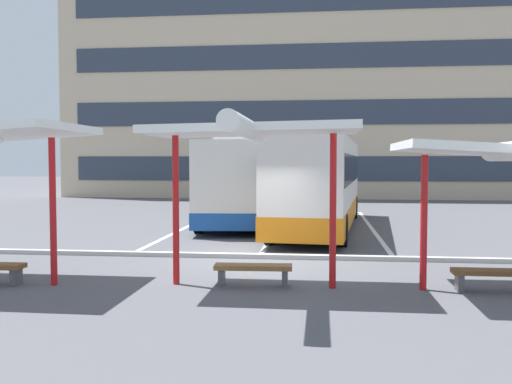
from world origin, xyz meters
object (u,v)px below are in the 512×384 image
(coach_bus_0, at_px, (236,182))
(bench_2, at_px, (493,275))
(coach_bus_1, at_px, (320,184))
(waiting_shelter_2, at_px, (499,154))
(waiting_shelter_1, at_px, (252,134))
(bench_1, at_px, (253,270))

(coach_bus_0, xyz_separation_m, bench_2, (7.05, -12.40, -1.42))
(coach_bus_1, relative_size, waiting_shelter_2, 2.49)
(coach_bus_0, bearing_deg, waiting_shelter_2, -60.86)
(waiting_shelter_2, bearing_deg, bench_2, 90.00)
(waiting_shelter_1, height_order, waiting_shelter_2, waiting_shelter_1)
(waiting_shelter_1, bearing_deg, coach_bus_1, 82.77)
(coach_bus_0, height_order, waiting_shelter_2, coach_bus_0)
(coach_bus_0, bearing_deg, coach_bus_1, -28.47)
(coach_bus_1, height_order, bench_2, coach_bus_1)
(coach_bus_1, height_order, waiting_shelter_1, coach_bus_1)
(coach_bus_1, xyz_separation_m, waiting_shelter_1, (-1.36, -10.71, 1.41))
(coach_bus_1, bearing_deg, bench_2, -71.64)
(coach_bus_1, relative_size, bench_2, 7.86)
(bench_2, bearing_deg, waiting_shelter_1, -177.03)
(coach_bus_0, xyz_separation_m, waiting_shelter_1, (2.22, -12.66, 1.42))
(waiting_shelter_2, xyz_separation_m, bench_2, (0.00, 0.24, -2.42))
(waiting_shelter_1, height_order, bench_1, waiting_shelter_1)
(coach_bus_0, distance_m, waiting_shelter_1, 12.93)
(waiting_shelter_1, distance_m, bench_2, 5.61)
(bench_1, bearing_deg, coach_bus_1, 82.59)
(bench_1, xyz_separation_m, bench_2, (4.83, -0.01, -0.00))
(bench_1, height_order, bench_2, same)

